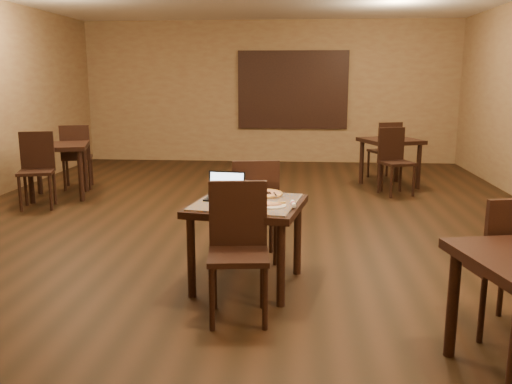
# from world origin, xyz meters

# --- Properties ---
(ground) EXTENTS (10.00, 10.00, 0.00)m
(ground) POSITION_xyz_m (0.00, 0.00, 0.00)
(ground) COLOR black
(ground) RESTS_ON ground
(wall_back) EXTENTS (8.00, 0.02, 3.00)m
(wall_back) POSITION_xyz_m (0.00, 5.00, 1.50)
(wall_back) COLOR olive
(wall_back) RESTS_ON ground
(wall_front) EXTENTS (8.00, 0.02, 3.00)m
(wall_front) POSITION_xyz_m (0.00, -5.00, 1.50)
(wall_front) COLOR olive
(wall_front) RESTS_ON ground
(mural) EXTENTS (2.34, 0.05, 1.64)m
(mural) POSITION_xyz_m (0.50, 4.96, 1.55)
(mural) COLOR #25588B
(mural) RESTS_ON wall_back
(tiled_table) EXTENTS (1.06, 1.06, 0.76)m
(tiled_table) POSITION_xyz_m (0.23, -2.27, 0.66)
(tiled_table) COLOR black
(tiled_table) RESTS_ON ground
(chair_main_near) EXTENTS (0.50, 0.50, 1.04)m
(chair_main_near) POSITION_xyz_m (0.22, -2.88, 0.58)
(chair_main_near) COLOR black
(chair_main_near) RESTS_ON ground
(chair_main_far) EXTENTS (0.52, 0.52, 1.04)m
(chair_main_far) POSITION_xyz_m (0.24, -1.66, 0.59)
(chair_main_far) COLOR black
(chair_main_far) RESTS_ON ground
(laptop) EXTENTS (0.36, 0.30, 0.23)m
(laptop) POSITION_xyz_m (0.03, -2.16, 0.82)
(laptop) COLOR black
(laptop) RESTS_ON tiled_table
(plate) EXTENTS (0.24, 0.24, 0.01)m
(plate) POSITION_xyz_m (0.45, -2.45, 0.77)
(plate) COLOR white
(plate) RESTS_ON tiled_table
(pizza_slice) EXTENTS (0.23, 0.23, 0.02)m
(pizza_slice) POSITION_xyz_m (0.45, -2.45, 0.79)
(pizza_slice) COLOR beige
(pizza_slice) RESTS_ON plate
(pizza_pan) EXTENTS (0.39, 0.39, 0.01)m
(pizza_pan) POSITION_xyz_m (0.35, -2.03, 0.77)
(pizza_pan) COLOR silver
(pizza_pan) RESTS_ON tiled_table
(pizza_whole) EXTENTS (0.36, 0.36, 0.03)m
(pizza_whole) POSITION_xyz_m (0.35, -2.03, 0.78)
(pizza_whole) COLOR beige
(pizza_whole) RESTS_ON pizza_pan
(spatula) EXTENTS (0.15, 0.27, 0.01)m
(spatula) POSITION_xyz_m (0.37, -2.05, 0.79)
(spatula) COLOR silver
(spatula) RESTS_ON pizza_whole
(napkin_roll) EXTENTS (0.05, 0.17, 0.04)m
(napkin_roll) POSITION_xyz_m (0.63, -2.41, 0.78)
(napkin_roll) COLOR white
(napkin_roll) RESTS_ON tiled_table
(other_table_a) EXTENTS (1.11, 1.11, 0.80)m
(other_table_a) POSITION_xyz_m (2.19, 2.39, 0.67)
(other_table_a) COLOR black
(other_table_a) RESTS_ON ground
(other_table_a_chair_near) EXTENTS (0.58, 0.58, 1.04)m
(other_table_a_chair_near) POSITION_xyz_m (2.15, 1.78, 0.59)
(other_table_a_chair_near) COLOR black
(other_table_a_chair_near) RESTS_ON ground
(other_table_a_chair_far) EXTENTS (0.58, 0.58, 1.04)m
(other_table_a_chair_far) POSITION_xyz_m (2.22, 3.00, 0.59)
(other_table_a_chair_far) COLOR black
(other_table_a_chair_far) RESTS_ON ground
(other_table_b) EXTENTS (1.09, 1.09, 0.82)m
(other_table_b) POSITION_xyz_m (-3.00, 1.09, 0.68)
(other_table_b) COLOR black
(other_table_b) RESTS_ON ground
(other_table_b_chair_near) EXTENTS (0.57, 0.57, 1.06)m
(other_table_b_chair_near) POSITION_xyz_m (-3.03, 0.47, 0.60)
(other_table_b_chair_near) COLOR black
(other_table_b_chair_near) RESTS_ON ground
(other_table_b_chair_far) EXTENTS (0.57, 0.57, 1.06)m
(other_table_b_chair_far) POSITION_xyz_m (-2.97, 1.71, 0.60)
(other_table_b_chair_far) COLOR black
(other_table_b_chair_far) RESTS_ON ground
(other_table_c_chair_far) EXTENTS (0.53, 0.53, 1.02)m
(other_table_c_chair_far) POSITION_xyz_m (2.11, -3.07, 0.58)
(other_table_c_chair_far) COLOR black
(other_table_c_chair_far) RESTS_ON ground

